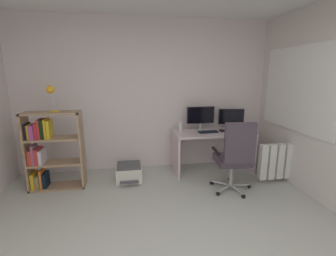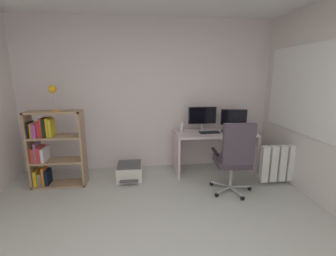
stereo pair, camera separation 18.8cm
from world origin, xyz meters
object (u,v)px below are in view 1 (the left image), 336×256
object	(u,v)px
bookshelf	(48,151)
keyboard	(208,132)
desk_lamp	(51,92)
monitor_main	(201,116)
desk	(213,142)
monitor_secondary	(231,118)
computer_mouse	(222,131)
office_chair	(235,155)
desktop_speaker	(180,127)
radiator	(283,161)
printer	(129,172)

from	to	relation	value
bookshelf	keyboard	bearing A→B (deg)	4.42
keyboard	bookshelf	bearing A→B (deg)	-179.13
desk_lamp	monitor_main	bearing A→B (deg)	9.57
desk	bookshelf	bearing A→B (deg)	-174.52
monitor_secondary	keyboard	xyz separation A→B (m)	(-0.50, -0.20, -0.20)
keyboard	desk_lamp	world-z (taller)	desk_lamp
computer_mouse	office_chair	world-z (taller)	office_chair
computer_mouse	desk_lamp	xyz separation A→B (m)	(-2.69, -0.22, 0.72)
desk	monitor_secondary	xyz separation A→B (m)	(0.38, 0.14, 0.41)
office_chair	monitor_secondary	bearing A→B (deg)	70.08
office_chair	bookshelf	xyz separation A→B (m)	(-2.68, 0.60, 0.01)
desktop_speaker	radiator	xyz separation A→B (m)	(1.55, -0.72, -0.46)
desk	monitor_secondary	bearing A→B (deg)	20.05
radiator	desktop_speaker	bearing A→B (deg)	155.21
desk_lamp	monitor_secondary	bearing A→B (deg)	7.70
desk_lamp	printer	xyz separation A→B (m)	(1.05, 0.10, -1.33)
keyboard	bookshelf	size ratio (longest dim) A/B	0.29
desk	desk_lamp	distance (m)	2.72
office_chair	printer	xyz separation A→B (m)	(-1.51, 0.71, -0.46)
monitor_main	printer	world-z (taller)	monitor_main
office_chair	bookshelf	world-z (taller)	bookshelf
computer_mouse	bookshelf	world-z (taller)	bookshelf
office_chair	desk	bearing A→B (deg)	91.43
computer_mouse	monitor_main	bearing A→B (deg)	148.37
radiator	printer	bearing A→B (deg)	169.20
keyboard	desk_lamp	distance (m)	2.54
computer_mouse	keyboard	bearing A→B (deg)	-179.51
computer_mouse	office_chair	distance (m)	0.85
monitor_secondary	printer	size ratio (longest dim) A/B	0.89
office_chair	radiator	bearing A→B (deg)	13.90
keyboard	desk_lamp	size ratio (longest dim) A/B	0.90
bookshelf	desk	bearing A→B (deg)	5.48
office_chair	printer	world-z (taller)	office_chair
printer	monitor_main	bearing A→B (deg)	12.78
desk	bookshelf	size ratio (longest dim) A/B	1.17
bookshelf	radiator	world-z (taller)	bookshelf
desk_lamp	desk	bearing A→B (deg)	5.74
keyboard	computer_mouse	size ratio (longest dim) A/B	3.40
desk	office_chair	xyz separation A→B (m)	(0.02, -0.86, 0.05)
monitor_secondary	office_chair	size ratio (longest dim) A/B	0.42
desktop_speaker	radiator	size ratio (longest dim) A/B	0.20
bookshelf	desk_lamp	distance (m)	0.87
monitor_main	radiator	xyz separation A→B (m)	(1.17, -0.76, -0.63)
desk	desk_lamp	xyz separation A→B (m)	(-2.54, -0.25, 0.93)
computer_mouse	bookshelf	size ratio (longest dim) A/B	0.08
monitor_secondary	keyboard	bearing A→B (deg)	-158.26
printer	desk_lamp	bearing A→B (deg)	-174.45
desktop_speaker	office_chair	size ratio (longest dim) A/B	0.16
office_chair	bookshelf	size ratio (longest dim) A/B	0.92
printer	keyboard	bearing A→B (deg)	3.92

